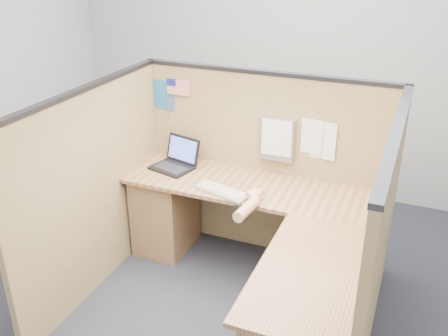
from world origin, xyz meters
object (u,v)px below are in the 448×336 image
at_px(laptop, 175,160).
at_px(mouse, 255,196).
at_px(l_desk, 256,255).
at_px(keyboard, 222,191).

height_order(laptop, mouse, laptop).
relative_size(l_desk, laptop, 5.20).
height_order(l_desk, laptop, laptop).
bearing_deg(keyboard, l_desk, -13.25).
bearing_deg(keyboard, mouse, 15.93).
xyz_separation_m(l_desk, laptop, (-0.87, 0.48, 0.39)).
relative_size(l_desk, keyboard, 4.38).
height_order(l_desk, keyboard, keyboard).
relative_size(laptop, mouse, 3.21).
xyz_separation_m(laptop, mouse, (0.79, -0.29, -0.03)).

